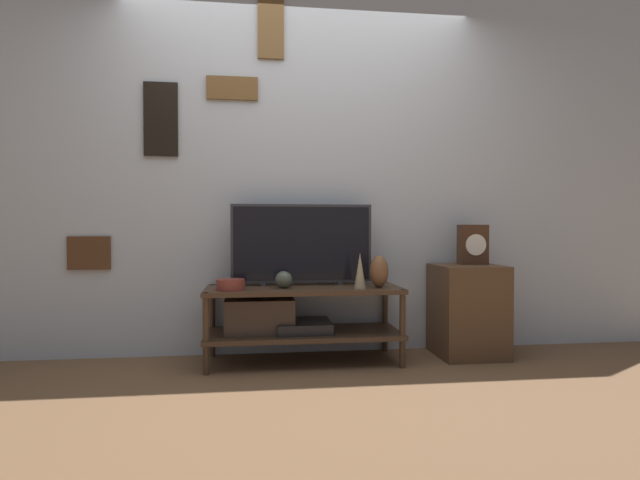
# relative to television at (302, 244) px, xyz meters

# --- Properties ---
(ground_plane) EXTENTS (12.00, 12.00, 0.00)m
(ground_plane) POSITION_rel_television_xyz_m (-0.00, -0.40, -0.80)
(ground_plane) COLOR brown
(wall_back) EXTENTS (6.40, 0.08, 2.70)m
(wall_back) POSITION_rel_television_xyz_m (-0.01, 0.19, 0.56)
(wall_back) COLOR #B2BCC6
(wall_back) RESTS_ON ground_plane
(media_console) EXTENTS (1.31, 0.50, 0.51)m
(media_console) POSITION_rel_television_xyz_m (-0.11, -0.11, -0.48)
(media_console) COLOR #422D1E
(media_console) RESTS_ON ground_plane
(television) EXTENTS (0.98, 0.05, 0.56)m
(television) POSITION_rel_television_xyz_m (0.00, 0.00, 0.00)
(television) COLOR #333338
(television) RESTS_ON media_console
(vase_urn_stoneware) EXTENTS (0.13, 0.14, 0.22)m
(vase_urn_stoneware) POSITION_rel_television_xyz_m (0.50, -0.20, -0.18)
(vase_urn_stoneware) COLOR brown
(vase_urn_stoneware) RESTS_ON media_console
(vase_slim_bronze) EXTENTS (0.08, 0.08, 0.24)m
(vase_slim_bronze) POSITION_rel_television_xyz_m (0.36, -0.24, -0.17)
(vase_slim_bronze) COLOR tan
(vase_slim_bronze) RESTS_ON media_console
(vase_wide_bowl) EXTENTS (0.18, 0.18, 0.07)m
(vase_wide_bowl) POSITION_rel_television_xyz_m (-0.48, -0.22, -0.26)
(vase_wide_bowl) COLOR brown
(vase_wide_bowl) RESTS_ON media_console
(vase_round_glass) EXTENTS (0.11, 0.11, 0.11)m
(vase_round_glass) POSITION_rel_television_xyz_m (-0.14, -0.16, -0.23)
(vase_round_glass) COLOR #4C5647
(vase_round_glass) RESTS_ON media_console
(side_table) EXTENTS (0.45, 0.45, 0.64)m
(side_table) POSITION_rel_television_xyz_m (1.17, -0.08, -0.48)
(side_table) COLOR #513823
(side_table) RESTS_ON ground_plane
(mantel_clock) EXTENTS (0.20, 0.11, 0.29)m
(mantel_clock) POSITION_rel_television_xyz_m (1.23, -0.03, -0.01)
(mantel_clock) COLOR #422819
(mantel_clock) RESTS_ON side_table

